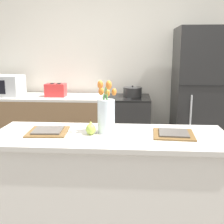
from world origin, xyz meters
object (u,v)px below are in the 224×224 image
at_px(stove_range, 127,130).
at_px(refrigerator, 201,99).
at_px(flower_vase, 106,114).
at_px(cooking_pot, 133,92).
at_px(pear_figurine, 91,129).
at_px(plate_setting_right, 174,134).
at_px(microwave, 4,86).
at_px(plate_setting_left, 48,131).
at_px(toaster, 56,90).

xyz_separation_m(stove_range, refrigerator, (0.95, 0.00, 0.44)).
height_order(stove_range, flower_vase, flower_vase).
bearing_deg(stove_range, cooking_pot, 38.12).
xyz_separation_m(flower_vase, pear_figurine, (-0.11, -0.06, -0.10)).
relative_size(flower_vase, plate_setting_right, 1.29).
bearing_deg(plate_setting_right, microwave, 142.24).
bearing_deg(pear_figurine, plate_setting_right, 3.26).
xyz_separation_m(stove_range, pear_figurine, (-0.24, -1.62, 0.48)).
distance_m(plate_setting_left, toaster, 1.59).
bearing_deg(refrigerator, plate_setting_right, -109.72).
relative_size(refrigerator, plate_setting_left, 5.62).
bearing_deg(pear_figurine, stove_range, 81.51).
height_order(pear_figurine, microwave, microwave).
bearing_deg(cooking_pot, refrigerator, -3.62).
height_order(flower_vase, pear_figurine, flower_vase).
bearing_deg(microwave, stove_range, 0.02).
relative_size(pear_figurine, cooking_pot, 0.49).
height_order(refrigerator, toaster, refrigerator).
bearing_deg(refrigerator, toaster, -178.97).
height_order(stove_range, pear_figurine, pear_figurine).
xyz_separation_m(flower_vase, plate_setting_left, (-0.45, -0.03, -0.14)).
distance_m(stove_range, pear_figurine, 1.70).
bearing_deg(microwave, toaster, -2.61).
bearing_deg(toaster, cooking_pot, 5.07).
bearing_deg(pear_figurine, plate_setting_left, 174.06).
distance_m(refrigerator, microwave, 2.61).
relative_size(stove_range, flower_vase, 2.23).
xyz_separation_m(plate_setting_left, microwave, (-1.07, 1.58, 0.16)).
xyz_separation_m(toaster, microwave, (-0.72, 0.03, 0.05)).
distance_m(pear_figurine, plate_setting_right, 0.63).
height_order(flower_vase, plate_setting_left, flower_vase).
relative_size(stove_range, microwave, 1.91).
bearing_deg(refrigerator, cooking_pot, 176.38).
relative_size(plate_setting_right, microwave, 0.66).
xyz_separation_m(flower_vase, toaster, (-0.81, 1.52, -0.04)).
bearing_deg(plate_setting_left, pear_figurine, -5.94).
relative_size(refrigerator, cooking_pot, 7.11).
distance_m(pear_figurine, plate_setting_left, 0.35).
xyz_separation_m(plate_setting_left, toaster, (-0.36, 1.55, 0.11)).
relative_size(refrigerator, flower_vase, 4.36).
bearing_deg(pear_figurine, toaster, 113.77).
xyz_separation_m(plate_setting_right, cooking_pot, (-0.31, 1.64, 0.08)).
bearing_deg(flower_vase, plate_setting_right, -3.08).
xyz_separation_m(pear_figurine, microwave, (-1.42, 1.62, 0.12)).
bearing_deg(toaster, plate_setting_left, -77.07).
distance_m(pear_figurine, cooking_pot, 1.70).
relative_size(plate_setting_right, cooking_pot, 1.26).
bearing_deg(refrigerator, plate_setting_left, -134.11).
distance_m(flower_vase, microwave, 2.18).
bearing_deg(toaster, flower_vase, -62.00).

